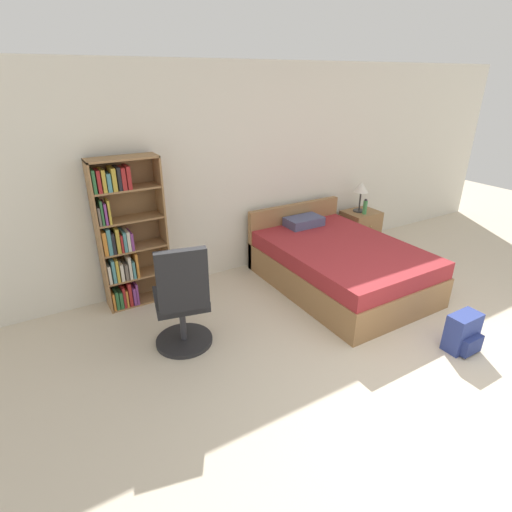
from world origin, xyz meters
TOP-DOWN VIEW (x-y plane):
  - ground_plane at (0.00, 0.00)m, footprint 14.00×14.00m
  - wall_back at (0.00, 3.23)m, footprint 9.00×0.06m
  - bookshelf at (-1.89, 3.01)m, footprint 0.72×0.28m
  - bed at (0.45, 2.14)m, footprint 1.46×2.06m
  - office_chair at (-1.68, 1.88)m, footprint 0.57×0.65m
  - nightstand at (1.58, 2.91)m, footprint 0.51×0.44m
  - table_lamp at (1.55, 2.95)m, footprint 0.22×0.22m
  - water_bottle at (1.52, 2.81)m, footprint 0.06×0.06m
  - backpack_blue at (0.60, 0.51)m, footprint 0.32×0.24m

SIDE VIEW (x-z plane):
  - ground_plane at x=0.00m, z-range 0.00..0.00m
  - backpack_blue at x=0.60m, z-range -0.01..0.37m
  - nightstand at x=1.58m, z-range 0.00..0.56m
  - bed at x=0.45m, z-range -0.12..0.70m
  - office_chair at x=-1.68m, z-range -0.05..1.06m
  - water_bottle at x=1.52m, z-range 0.56..0.78m
  - bookshelf at x=-1.89m, z-range -0.02..1.66m
  - table_lamp at x=1.55m, z-range 0.68..1.12m
  - wall_back at x=0.00m, z-range 0.00..2.60m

